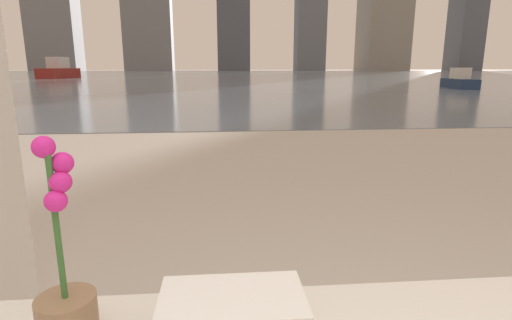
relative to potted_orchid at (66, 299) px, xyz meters
name	(u,v)px	position (x,y,z in m)	size (l,w,h in m)	color
potted_orchid	(66,299)	(0.00, 0.00, 0.00)	(0.12, 0.12, 0.44)	#8C6B4C
harbor_water	(221,74)	(0.45, 61.14, -0.64)	(180.00, 110.00, 0.01)	slate
harbor_boat_0	(459,81)	(12.63, 19.27, -0.27)	(1.45, 2.92, 1.05)	navy
harbor_boat_1	(59,71)	(-15.60, 41.18, 0.08)	(2.44, 5.59, 2.03)	maroon
skyline_tower_5	(469,0)	(73.04, 117.14, 19.31)	(7.39, 9.01, 39.92)	#4C515B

